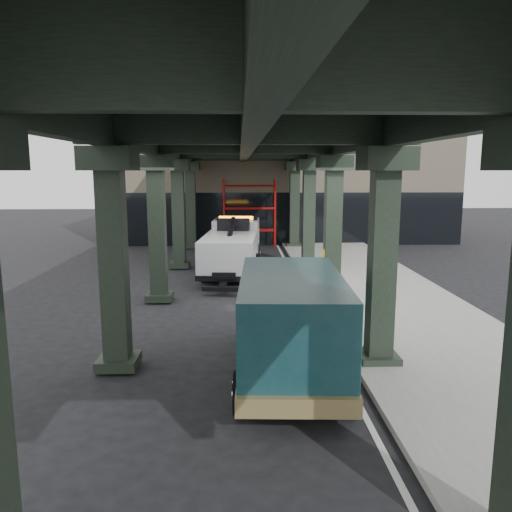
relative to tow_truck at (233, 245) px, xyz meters
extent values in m
plane|color=black|center=(0.90, -7.08, -1.21)|extent=(90.00, 90.00, 0.00)
cube|color=gray|center=(5.40, -5.08, -1.13)|extent=(5.00, 40.00, 0.15)
cube|color=silver|center=(2.60, -5.08, -1.20)|extent=(0.12, 38.00, 0.01)
cube|color=black|center=(3.50, -11.08, 1.29)|extent=(0.55, 0.55, 5.00)
cube|color=black|center=(3.50, -11.08, 3.54)|extent=(1.10, 1.10, 0.50)
cube|color=black|center=(3.50, -11.08, -1.03)|extent=(0.90, 0.90, 0.24)
cube|color=black|center=(3.50, -5.08, 1.29)|extent=(0.55, 0.55, 5.00)
cube|color=black|center=(3.50, -5.08, 3.54)|extent=(1.10, 1.10, 0.50)
cube|color=black|center=(3.50, -5.08, -1.03)|extent=(0.90, 0.90, 0.24)
cube|color=black|center=(3.50, 0.92, 1.29)|extent=(0.55, 0.55, 5.00)
cube|color=black|center=(3.50, 0.92, 3.54)|extent=(1.10, 1.10, 0.50)
cube|color=black|center=(3.50, 0.92, -1.03)|extent=(0.90, 0.90, 0.24)
cube|color=black|center=(3.50, 6.92, 1.29)|extent=(0.55, 0.55, 5.00)
cube|color=black|center=(3.50, 6.92, 3.54)|extent=(1.10, 1.10, 0.50)
cube|color=black|center=(3.50, 6.92, -1.03)|extent=(0.90, 0.90, 0.24)
cube|color=black|center=(-2.50, -11.08, 1.29)|extent=(0.55, 0.55, 5.00)
cube|color=black|center=(-2.50, -11.08, 3.54)|extent=(1.10, 1.10, 0.50)
cube|color=black|center=(-2.50, -11.08, -1.03)|extent=(0.90, 0.90, 0.24)
cube|color=black|center=(-2.50, -5.08, 1.29)|extent=(0.55, 0.55, 5.00)
cube|color=black|center=(-2.50, -5.08, 3.54)|extent=(1.10, 1.10, 0.50)
cube|color=black|center=(-2.50, -5.08, -1.03)|extent=(0.90, 0.90, 0.24)
cube|color=black|center=(-2.50, 0.92, 1.29)|extent=(0.55, 0.55, 5.00)
cube|color=black|center=(-2.50, 0.92, 3.54)|extent=(1.10, 1.10, 0.50)
cube|color=black|center=(-2.50, 0.92, -1.03)|extent=(0.90, 0.90, 0.24)
cube|color=black|center=(-2.50, 6.92, 1.29)|extent=(0.55, 0.55, 5.00)
cube|color=black|center=(-2.50, 6.92, 3.54)|extent=(1.10, 1.10, 0.50)
cube|color=black|center=(-2.50, 6.92, -1.03)|extent=(0.90, 0.90, 0.24)
cube|color=black|center=(3.50, -5.08, 4.34)|extent=(0.35, 32.00, 1.10)
cube|color=black|center=(-2.50, -5.08, 4.34)|extent=(0.35, 32.00, 1.10)
cube|color=black|center=(0.50, -5.08, 4.34)|extent=(0.35, 32.00, 1.10)
cube|color=black|center=(0.50, -5.08, 5.04)|extent=(7.40, 32.00, 0.30)
cube|color=#C6B793|center=(2.90, 12.92, 2.79)|extent=(22.00, 10.00, 8.00)
cylinder|color=#AE110D|center=(-0.60, 7.82, 0.79)|extent=(0.08, 0.08, 4.00)
cylinder|color=#AE110D|center=(-0.60, 7.02, 0.79)|extent=(0.08, 0.08, 4.00)
cylinder|color=#AE110D|center=(2.40, 7.82, 0.79)|extent=(0.08, 0.08, 4.00)
cylinder|color=#AE110D|center=(2.40, 7.02, 0.79)|extent=(0.08, 0.08, 4.00)
cylinder|color=#AE110D|center=(0.90, 7.82, -0.21)|extent=(3.00, 0.08, 0.08)
cylinder|color=#AE110D|center=(0.90, 7.82, 1.09)|extent=(3.00, 0.08, 0.08)
cylinder|color=#AE110D|center=(0.90, 7.82, 2.39)|extent=(3.00, 0.08, 0.08)
cube|color=black|center=(-0.04, -0.46, -0.58)|extent=(1.43, 6.76, 0.22)
cube|color=white|center=(0.15, 1.81, 0.18)|extent=(2.27, 2.31, 1.61)
cube|color=white|center=(0.22, 2.75, -0.27)|extent=(2.15, 0.79, 0.81)
cube|color=black|center=(0.16, 2.03, 0.63)|extent=(2.06, 1.32, 0.76)
cube|color=white|center=(-0.12, -1.49, 0.00)|extent=(2.50, 4.63, 1.25)
cube|color=orange|center=(0.13, 1.63, 1.07)|extent=(1.63, 0.38, 0.14)
cube|color=black|center=(0.02, 0.29, 0.89)|extent=(1.47, 0.65, 0.54)
cylinder|color=black|center=(-0.11, -1.31, 0.67)|extent=(0.47, 3.14, 1.20)
cube|color=black|center=(-0.30, -3.76, -0.90)|extent=(0.37, 1.27, 0.16)
cube|color=black|center=(-0.35, -4.39, -0.94)|extent=(1.45, 0.34, 0.16)
cylinder|color=black|center=(-0.81, 2.16, -0.72)|extent=(0.39, 1.01, 0.98)
cylinder|color=silver|center=(-0.81, 2.16, -0.72)|extent=(0.39, 0.57, 0.54)
cylinder|color=black|center=(1.15, 2.00, -0.72)|extent=(0.39, 1.01, 0.98)
cylinder|color=silver|center=(1.15, 2.00, -0.72)|extent=(0.39, 0.57, 0.54)
cylinder|color=black|center=(-1.05, -0.79, -0.72)|extent=(0.39, 1.01, 0.98)
cylinder|color=silver|center=(-1.05, -0.79, -0.72)|extent=(0.39, 0.57, 0.54)
cylinder|color=black|center=(0.91, -0.94, -0.72)|extent=(0.39, 1.01, 0.98)
cylinder|color=silver|center=(0.91, -0.94, -0.72)|extent=(0.39, 0.57, 0.54)
cylinder|color=black|center=(-1.14, -1.95, -0.72)|extent=(0.39, 1.01, 0.98)
cylinder|color=silver|center=(-1.14, -1.95, -0.72)|extent=(0.39, 0.57, 0.54)
cylinder|color=black|center=(0.82, -2.10, -0.72)|extent=(0.39, 1.01, 0.98)
cylinder|color=silver|center=(0.82, -2.10, -0.72)|extent=(0.39, 0.57, 0.54)
cube|color=#10363B|center=(1.50, -9.12, -0.26)|extent=(2.11, 1.20, 0.90)
cube|color=#10363B|center=(1.37, -11.88, 0.15)|extent=(2.31, 4.61, 1.96)
cube|color=olive|center=(1.39, -11.48, -0.66)|extent=(2.41, 5.71, 0.35)
cube|color=black|center=(1.48, -9.52, 0.55)|extent=(1.97, 0.52, 0.84)
cube|color=black|center=(1.38, -11.58, 0.65)|extent=(2.30, 3.71, 0.55)
cube|color=silver|center=(1.52, -8.59, -0.66)|extent=(2.01, 0.21, 0.30)
cylinder|color=black|center=(0.49, -9.13, -0.79)|extent=(0.32, 0.85, 0.84)
cylinder|color=silver|center=(0.49, -9.13, -0.79)|extent=(0.34, 0.48, 0.46)
cylinder|color=black|center=(2.50, -9.22, -0.79)|extent=(0.32, 0.85, 0.84)
cylinder|color=silver|center=(2.50, -9.22, -0.79)|extent=(0.34, 0.48, 0.46)
cylinder|color=black|center=(0.30, -13.34, -0.79)|extent=(0.32, 0.85, 0.84)
cylinder|color=silver|center=(0.30, -13.34, -0.79)|extent=(0.34, 0.48, 0.46)
cylinder|color=black|center=(2.30, -13.43, -0.79)|extent=(0.32, 0.85, 0.84)
cylinder|color=silver|center=(2.30, -13.43, -0.79)|extent=(0.34, 0.48, 0.46)
camera|label=1|loc=(0.28, -22.04, 3.29)|focal=35.00mm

